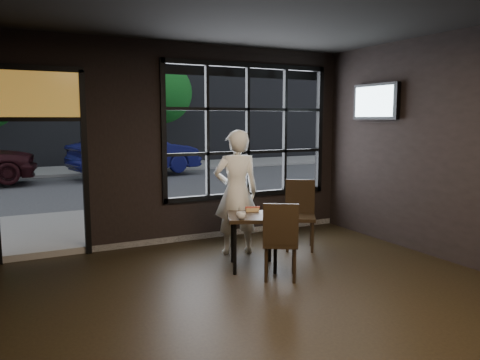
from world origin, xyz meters
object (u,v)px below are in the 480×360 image
man (236,192)px  navy_car (136,153)px  cafe_table (253,241)px  chair_near (280,240)px

man → navy_car: (1.02, 9.95, -0.09)m
cafe_table → navy_car: bearing=106.5°
navy_car → man: bearing=162.3°
chair_near → man: 1.33m
chair_near → cafe_table: bearing=-46.2°
chair_near → man: (0.00, 1.26, 0.43)m
cafe_table → chair_near: chair_near is taller
chair_near → navy_car: 11.26m
navy_car → cafe_table: bearing=162.1°
cafe_table → man: bearing=103.9°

